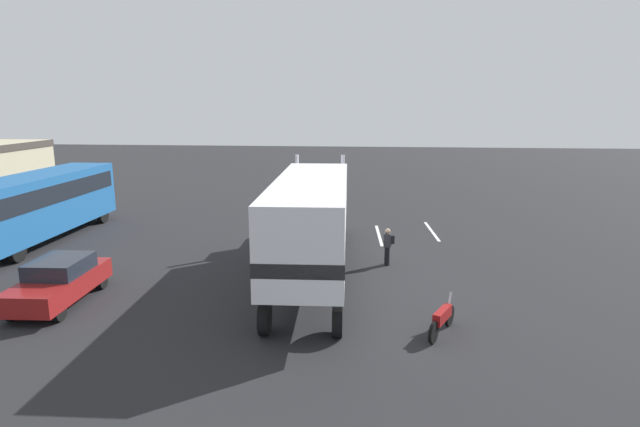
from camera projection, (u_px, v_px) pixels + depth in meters
The scene contains 8 objects.
ground_plane at pixel (313, 236), 27.40m from camera, with size 120.00×120.00×0.00m, color #232326.
lane_stripe_near at pixel (379, 235), 27.44m from camera, with size 4.40×0.16×0.01m, color silver.
lane_stripe_mid at pixel (432, 231), 28.34m from camera, with size 4.40×0.16×0.01m, color silver.
semi_truck at pixel (313, 216), 20.29m from camera, with size 14.27×3.46×4.50m.
person_bystander at pixel (388, 245), 22.22m from camera, with size 0.36×0.47×1.63m.
parked_bus at pixel (39, 201), 26.03m from camera, with size 11.06×2.85×3.40m.
parked_car at pixel (59, 281), 17.96m from camera, with size 4.49×2.03×1.57m.
motorcycle at pixel (442, 319), 15.56m from camera, with size 1.93×1.03×1.12m.
Camera 1 is at (-26.40, -2.95, 6.83)m, focal length 28.85 mm.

